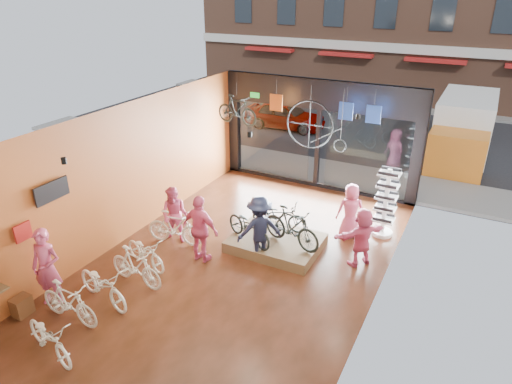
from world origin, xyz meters
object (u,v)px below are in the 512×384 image
Objects in this scene: floor_bike_5 at (175,228)px; sunglasses_rack at (386,203)px; box_truck at (462,132)px; customer_0 at (47,268)px; customer_2 at (201,229)px; hung_bike at (237,110)px; penny_farthing at (319,128)px; display_bike_mid at (291,227)px; floor_bike_3 at (136,267)px; street_car at (285,115)px; customer_4 at (351,211)px; floor_bike_1 at (69,303)px; floor_bike_4 at (146,252)px; customer_1 at (175,215)px; customer_3 at (259,229)px; display_bike_left at (249,227)px; floor_bike_0 at (49,338)px; display_platform at (276,243)px; customer_5 at (362,237)px; display_bike_right at (279,216)px; floor_bike_2 at (103,285)px.

sunglasses_rack is at bearing -67.79° from floor_bike_5.
customer_0 is (-7.29, -14.00, -0.29)m from box_truck.
box_truck reaches higher than customer_2.
hung_bike reaches higher than box_truck.
customer_2 is at bearing 39.83° from customer_0.
penny_farthing is (1.35, 4.87, 1.57)m from customer_2.
display_bike_mid is 4.78m from hung_bike.
customer_2 is at bearing -22.72° from floor_bike_3.
customer_4 reaches higher than street_car.
street_car is at bearing 7.14° from floor_bike_1.
customer_1 is at bearing 18.14° from floor_bike_4.
display_bike_left is at bearing -70.48° from customer_3.
floor_bike_1 is at bearing 39.55° from floor_bike_0.
box_truck is 2.62× the size of display_platform.
floor_bike_0 is 7.44m from customer_5.
street_car is 10.88m from display_bike_right.
customer_4 is at bearing 33.51° from customer_0.
box_truck reaches higher than display_bike_mid.
customer_1 is at bearing -121.56° from box_truck.
sunglasses_rack reaches higher than customer_4.
floor_bike_4 is (-6.39, -11.84, -0.83)m from box_truck.
floor_bike_3 is (-6.08, -12.56, -0.76)m from box_truck.
customer_2 is 4.12m from customer_5.
box_truck is 14.86m from floor_bike_2.
display_bike_mid is 1.11× the size of customer_4.
display_platform is (2.61, 2.31, -0.26)m from floor_bike_4.
street_car is 1.97× the size of sunglasses_rack.
floor_bike_1 is 5.44m from display_platform.
floor_bike_3 is at bearing -90.20° from customer_1.
floor_bike_3 is 0.89× the size of display_bike_mid.
penny_farthing is at bearing 92.19° from display_platform.
floor_bike_4 reaches higher than display_platform.
street_car is 11.43m from display_platform.
floor_bike_4 is 0.91× the size of display_bike_left.
hung_bike reaches higher than display_platform.
hung_bike is (-6.49, -6.80, 1.69)m from box_truck.
penny_farthing is at bearing -7.26° from floor_bike_4.
customer_4 reaches higher than display_bike_left.
customer_2 reaches higher than display_bike_right.
customer_2 reaches higher than display_bike_mid.
floor_bike_2 is at bearing 174.26° from display_bike_left.
display_bike_right is (0.44, 0.99, -0.03)m from display_bike_left.
floor_bike_2 reaches higher than display_platform.
floor_bike_2 is at bearing -172.52° from street_car.
floor_bike_4 is 2.76m from display_bike_left.
street_car is 11.73m from display_bike_mid.
box_truck reaches higher than floor_bike_2.
floor_bike_3 is 1.04× the size of floor_bike_4.
floor_bike_1 is 8.54m from sunglasses_rack.
floor_bike_5 is 0.82× the size of sunglasses_rack.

